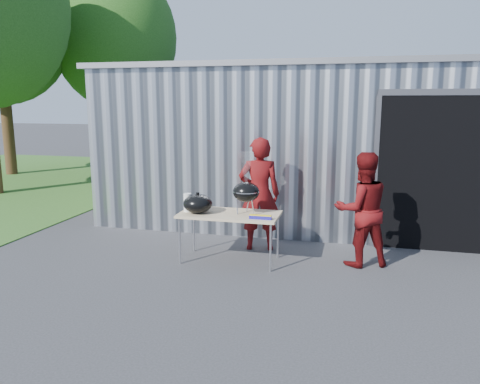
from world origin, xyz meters
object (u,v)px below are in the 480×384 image
(kettle_grill, at_px, (246,186))
(person_cook, at_px, (259,194))
(folding_table, at_px, (230,216))
(person_bystander, at_px, (362,209))

(kettle_grill, distance_m, person_cook, 0.70)
(kettle_grill, bearing_deg, folding_table, -169.71)
(folding_table, xyz_separation_m, person_bystander, (1.93, 0.31, 0.14))
(kettle_grill, xyz_separation_m, person_cook, (0.07, 0.65, -0.25))
(folding_table, bearing_deg, kettle_grill, 10.29)
(person_cook, bearing_deg, person_bystander, 155.09)
(folding_table, relative_size, kettle_grill, 1.62)
(kettle_grill, height_order, person_cook, person_cook)
(kettle_grill, relative_size, person_cook, 0.50)
(kettle_grill, distance_m, person_bystander, 1.74)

